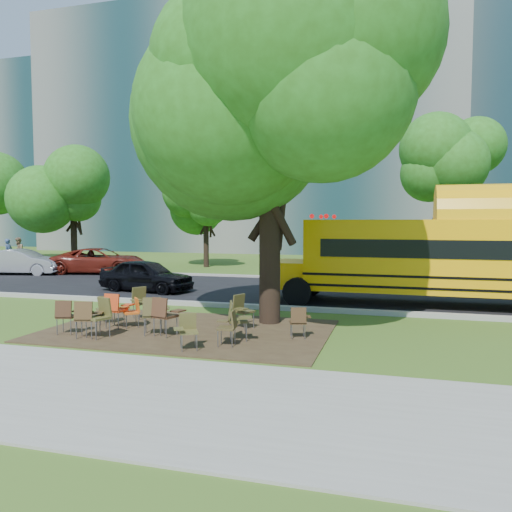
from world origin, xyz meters
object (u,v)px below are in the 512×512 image
(chair_5, at_px, (187,328))
(chair_9, at_px, (133,309))
(school_bus, at_px, (468,257))
(chair_11, at_px, (154,312))
(bg_car_red, at_px, (100,261))
(chair_8, at_px, (106,306))
(chair_2, at_px, (87,315))
(chair_4, at_px, (165,313))
(chair_1, at_px, (116,307))
(chair_12, at_px, (242,308))
(black_car, at_px, (146,276))
(bg_car_silver, at_px, (22,262))
(chair_10, at_px, (140,300))
(main_tree, at_px, (270,133))
(pedestrian_a, at_px, (9,253))
(chair_6, at_px, (229,324))
(chair_13, at_px, (299,319))
(pedestrian_b, at_px, (18,251))
(chair_7, at_px, (236,317))
(chair_0, at_px, (67,313))
(chair_3, at_px, (99,313))

(chair_5, distance_m, chair_9, 2.84)
(school_bus, distance_m, chair_11, 9.89)
(bg_car_red, bearing_deg, chair_9, -155.61)
(chair_8, distance_m, bg_car_red, 13.42)
(chair_2, xyz_separation_m, chair_4, (1.68, 0.63, 0.04))
(chair_1, height_order, chair_2, chair_1)
(chair_12, xyz_separation_m, black_car, (-5.57, 5.39, 0.09))
(chair_9, bearing_deg, bg_car_silver, 9.95)
(chair_11, bearing_deg, chair_10, 103.90)
(main_tree, distance_m, chair_2, 6.47)
(pedestrian_a, bearing_deg, chair_10, -133.17)
(main_tree, height_order, chair_6, main_tree)
(chair_2, height_order, chair_9, chair_2)
(chair_13, relative_size, pedestrian_a, 0.46)
(school_bus, xyz_separation_m, chair_12, (-5.89, -4.87, -1.07))
(chair_2, distance_m, chair_11, 1.53)
(main_tree, bearing_deg, pedestrian_b, 145.81)
(school_bus, height_order, pedestrian_a, school_bus)
(chair_6, bearing_deg, chair_1, 68.50)
(chair_1, relative_size, chair_9, 1.19)
(chair_7, distance_m, pedestrian_b, 25.32)
(chair_0, xyz_separation_m, chair_7, (4.11, 0.51, 0.04))
(bg_car_silver, bearing_deg, chair_4, -140.22)
(chair_6, xyz_separation_m, pedestrian_a, (-18.83, 14.38, 0.35))
(chair_13, bearing_deg, school_bus, 35.79)
(main_tree, relative_size, chair_9, 11.12)
(black_car, bearing_deg, chair_3, -151.84)
(chair_0, bearing_deg, chair_12, 11.44)
(chair_5, xyz_separation_m, chair_11, (-1.31, 1.03, 0.10))
(chair_1, height_order, chair_8, chair_1)
(chair_5, bearing_deg, chair_3, -40.04)
(chair_3, height_order, bg_car_red, bg_car_red)
(main_tree, distance_m, chair_11, 5.47)
(chair_0, height_order, bg_car_silver, bg_car_silver)
(chair_10, relative_size, pedestrian_a, 0.53)
(chair_7, relative_size, bg_car_silver, 0.23)
(chair_2, relative_size, black_car, 0.24)
(chair_7, height_order, chair_11, chair_11)
(chair_12, distance_m, chair_13, 1.75)
(chair_2, distance_m, pedestrian_b, 23.27)
(main_tree, xyz_separation_m, chair_8, (-4.15, -1.33, -4.56))
(chair_4, relative_size, chair_10, 1.07)
(bg_car_red, bearing_deg, black_car, -146.00)
(chair_4, height_order, chair_11, chair_4)
(chair_1, relative_size, chair_12, 1.04)
(bg_car_red, bearing_deg, pedestrian_b, 53.94)
(chair_9, bearing_deg, chair_1, 88.28)
(chair_5, distance_m, chair_11, 1.67)
(main_tree, height_order, chair_1, main_tree)
(chair_7, height_order, bg_car_silver, bg_car_silver)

